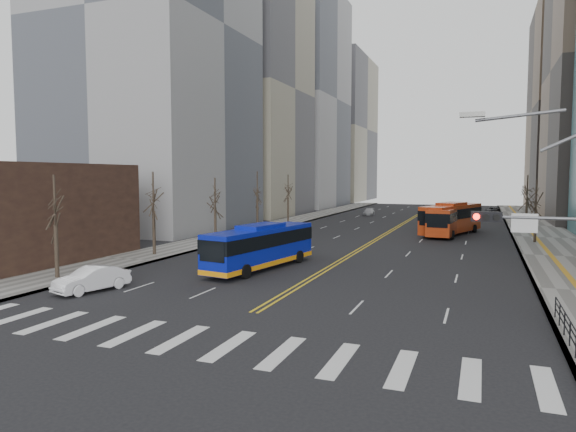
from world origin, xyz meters
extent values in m
plane|color=black|center=(0.00, 0.00, 0.00)|extent=(220.00, 220.00, 0.00)
cube|color=#65625E|center=(17.50, 45.00, 0.07)|extent=(7.00, 130.00, 0.15)
cube|color=#65625E|center=(-16.50, 45.00, 0.07)|extent=(5.00, 130.00, 0.15)
cube|color=silver|center=(-10.64, 0.00, 0.01)|extent=(0.70, 4.00, 0.01)
cube|color=silver|center=(-8.27, 0.00, 0.01)|extent=(0.70, 4.00, 0.01)
cube|color=silver|center=(-5.91, 0.00, 0.01)|extent=(0.70, 4.00, 0.01)
cube|color=silver|center=(-3.55, 0.00, 0.01)|extent=(0.70, 4.00, 0.01)
cube|color=silver|center=(-1.18, 0.00, 0.01)|extent=(0.70, 4.00, 0.01)
cube|color=silver|center=(1.18, 0.00, 0.01)|extent=(0.70, 4.00, 0.01)
cube|color=silver|center=(3.55, 0.00, 0.01)|extent=(0.70, 4.00, 0.01)
cube|color=silver|center=(5.91, 0.00, 0.01)|extent=(0.70, 4.00, 0.01)
cube|color=silver|center=(8.27, 0.00, 0.01)|extent=(0.70, 4.00, 0.01)
cube|color=silver|center=(10.64, 0.00, 0.01)|extent=(0.70, 4.00, 0.01)
cube|color=silver|center=(13.00, 0.00, 0.01)|extent=(0.70, 4.00, 0.01)
cube|color=gold|center=(-0.20, 55.00, 0.01)|extent=(0.15, 100.00, 0.01)
cube|color=gold|center=(0.20, 55.00, 0.01)|extent=(0.15, 100.00, 0.01)
cube|color=gray|center=(-31.00, 40.00, 26.00)|extent=(22.00, 24.00, 52.00)
cube|color=gray|center=(-31.00, 66.00, 22.00)|extent=(22.00, 22.00, 44.00)
cube|color=gray|center=(-30.00, 93.00, 24.00)|extent=(20.00, 26.00, 48.00)
cube|color=gray|center=(-29.00, 125.00, 20.00)|extent=(18.00, 30.00, 40.00)
cylinder|color=slate|center=(12.95, 2.00, 5.50)|extent=(4.50, 0.12, 0.12)
cube|color=black|center=(11.00, 2.00, 5.50)|extent=(1.10, 0.28, 0.38)
cylinder|color=#FF190C|center=(10.65, 1.84, 5.50)|extent=(0.24, 0.08, 0.24)
cylinder|color=black|center=(11.00, 1.84, 5.50)|extent=(0.24, 0.08, 0.24)
cylinder|color=black|center=(11.35, 1.84, 5.50)|extent=(0.24, 0.08, 0.24)
cube|color=silver|center=(12.30, 2.00, 5.30)|extent=(0.90, 0.06, 0.70)
cube|color=#999993|center=(10.40, 2.00, 9.30)|extent=(0.90, 0.35, 0.18)
cube|color=black|center=(14.30, 6.00, 1.15)|extent=(0.04, 6.00, 0.04)
cylinder|color=black|center=(14.30, 3.00, 0.65)|extent=(0.06, 0.06, 1.00)
cylinder|color=black|center=(14.30, 4.50, 0.65)|extent=(0.06, 0.06, 1.00)
cylinder|color=black|center=(14.30, 6.00, 0.65)|extent=(0.06, 0.06, 1.00)
cylinder|color=black|center=(14.30, 7.50, 0.65)|extent=(0.06, 0.06, 1.00)
cylinder|color=black|center=(14.30, 9.00, 0.65)|extent=(0.06, 0.06, 1.00)
cylinder|color=#2C211B|center=(-16.00, 8.00, 1.88)|extent=(0.28, 0.28, 3.75)
cylinder|color=#2C211B|center=(-16.00, 19.00, 1.95)|extent=(0.28, 0.28, 3.90)
cylinder|color=#2C211B|center=(-16.00, 30.00, 1.80)|extent=(0.28, 0.28, 3.60)
cylinder|color=#2C211B|center=(-16.00, 41.00, 2.00)|extent=(0.28, 0.28, 4.00)
cylinder|color=#2C211B|center=(-16.00, 52.00, 1.90)|extent=(0.28, 0.28, 3.80)
cylinder|color=#2C211B|center=(16.00, 40.00, 1.75)|extent=(0.28, 0.28, 3.50)
cylinder|color=#2C211B|center=(16.00, 52.00, 1.88)|extent=(0.28, 0.28, 3.75)
cube|color=#0B19A7|center=(-4.71, 16.61, 1.72)|extent=(4.36, 11.83, 2.74)
cube|color=black|center=(-4.71, 16.61, 2.27)|extent=(4.42, 11.86, 0.99)
cube|color=#0B19A7|center=(-4.71, 16.61, 3.19)|extent=(2.60, 4.33, 0.40)
cube|color=orange|center=(-4.71, 16.61, 0.55)|extent=(4.42, 11.86, 0.35)
cylinder|color=black|center=(-6.53, 13.17, 0.50)|extent=(0.47, 1.04, 1.00)
cylinder|color=black|center=(-4.15, 12.75, 0.50)|extent=(0.47, 1.04, 1.00)
cylinder|color=black|center=(-5.26, 20.47, 0.50)|extent=(0.47, 1.04, 1.00)
cylinder|color=black|center=(-2.88, 20.06, 0.50)|extent=(0.47, 1.04, 1.00)
cube|color=#B83813|center=(6.95, 44.16, 1.83)|extent=(3.81, 11.58, 2.96)
cube|color=black|center=(6.95, 44.16, 2.40)|extent=(3.87, 11.61, 1.06)
cube|color=#B83813|center=(6.95, 44.16, 3.41)|extent=(2.49, 4.18, 0.40)
cylinder|color=black|center=(5.26, 40.68, 0.50)|extent=(0.41, 1.03, 1.00)
cylinder|color=black|center=(7.83, 40.40, 0.50)|extent=(0.41, 1.03, 1.00)
cylinder|color=black|center=(6.06, 47.91, 0.50)|extent=(0.41, 1.03, 1.00)
cylinder|color=black|center=(8.63, 47.63, 0.50)|extent=(0.41, 1.03, 1.00)
cube|color=#B83813|center=(7.39, 45.28, 1.95)|extent=(6.58, 12.42, 3.19)
cube|color=black|center=(7.39, 45.28, 2.55)|extent=(6.64, 12.45, 1.13)
cube|color=#B83813|center=(7.39, 45.28, 3.64)|extent=(3.48, 4.75, 0.40)
cylinder|color=black|center=(4.82, 42.04, 0.50)|extent=(0.61, 1.04, 1.00)
cylinder|color=black|center=(7.43, 41.15, 0.50)|extent=(0.61, 1.04, 1.00)
cylinder|color=black|center=(7.35, 49.42, 0.50)|extent=(0.61, 1.04, 1.00)
cylinder|color=black|center=(9.97, 48.52, 0.50)|extent=(0.61, 1.04, 1.00)
imported|color=white|center=(-11.26, 6.00, 0.76)|extent=(2.80, 4.86, 1.51)
imported|color=black|center=(5.35, 46.90, 0.76)|extent=(3.19, 4.78, 1.51)
imported|color=#ABACB1|center=(-7.99, 71.33, 0.61)|extent=(2.10, 4.35, 1.22)
imported|color=black|center=(12.50, 85.13, 0.53)|extent=(2.91, 4.19, 1.06)
camera|label=1|loc=(10.86, -18.51, 7.03)|focal=32.00mm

